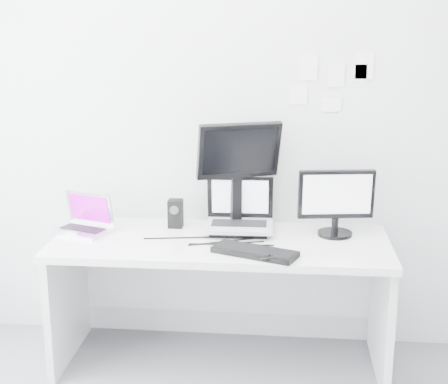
{
  "coord_description": "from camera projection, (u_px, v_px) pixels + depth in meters",
  "views": [
    {
      "loc": [
        0.33,
        -2.0,
        1.84
      ],
      "look_at": [
        0.02,
        1.23,
        1.0
      ],
      "focal_mm": 51.51,
      "sensor_mm": 36.0,
      "label": 1
    }
  ],
  "objects": [
    {
      "name": "dell_laptop",
      "position": [
        239.0,
        206.0,
        3.51
      ],
      "size": [
        0.38,
        0.3,
        0.31
      ],
      "primitive_type": "cube",
      "rotation": [
        0.0,
        0.0,
        0.02
      ],
      "color": "silver",
      "rests_on": "desk"
    },
    {
      "name": "back_wall",
      "position": [
        227.0,
        116.0,
        3.62
      ],
      "size": [
        3.6,
        0.0,
        3.6
      ],
      "primitive_type": "plane",
      "rotation": [
        1.57,
        0.0,
        0.0
      ],
      "color": "silver",
      "rests_on": "ground"
    },
    {
      "name": "wall_note_3",
      "position": [
        331.0,
        104.0,
        3.54
      ],
      "size": [
        0.11,
        0.0,
        0.08
      ],
      "primitive_type": "cube",
      "color": "white",
      "rests_on": "back_wall"
    },
    {
      "name": "wall_note_0",
      "position": [
        309.0,
        67.0,
        3.5
      ],
      "size": [
        0.1,
        0.0,
        0.14
      ],
      "primitive_type": "cube",
      "color": "white",
      "rests_on": "back_wall"
    },
    {
      "name": "samsung_monitor",
      "position": [
        336.0,
        202.0,
        3.46
      ],
      "size": [
        0.43,
        0.25,
        0.38
      ],
      "primitive_type": "cube",
      "rotation": [
        0.0,
        0.0,
        0.15
      ],
      "color": "black",
      "rests_on": "desk"
    },
    {
      "name": "wall_note_1",
      "position": [
        336.0,
        75.0,
        3.5
      ],
      "size": [
        0.09,
        0.0,
        0.13
      ],
      "primitive_type": "cube",
      "color": "white",
      "rests_on": "back_wall"
    },
    {
      "name": "speaker",
      "position": [
        176.0,
        213.0,
        3.64
      ],
      "size": [
        0.1,
        0.1,
        0.16
      ],
      "primitive_type": "cube",
      "rotation": [
        0.0,
        0.0,
        0.27
      ],
      "color": "black",
      "rests_on": "desk"
    },
    {
      "name": "mouse",
      "position": [
        269.0,
        258.0,
        3.12
      ],
      "size": [
        0.1,
        0.07,
        0.03
      ],
      "primitive_type": "ellipsoid",
      "rotation": [
        0.0,
        0.0,
        0.05
      ],
      "color": "black",
      "rests_on": "desk"
    },
    {
      "name": "macbook",
      "position": [
        80.0,
        213.0,
        3.53
      ],
      "size": [
        0.36,
        0.31,
        0.22
      ],
      "primitive_type": "cube",
      "rotation": [
        0.0,
        0.0,
        -0.35
      ],
      "color": "silver",
      "rests_on": "desk"
    },
    {
      "name": "rear_monitor",
      "position": [
        238.0,
        175.0,
        3.54
      ],
      "size": [
        0.49,
        0.33,
        0.63
      ],
      "primitive_type": "cube",
      "rotation": [
        0.0,
        0.0,
        0.39
      ],
      "color": "black",
      "rests_on": "desk"
    },
    {
      "name": "wall_note_5",
      "position": [
        359.0,
        73.0,
        3.48
      ],
      "size": [
        0.08,
        0.0,
        0.09
      ],
      "primitive_type": "cube",
      "color": "white",
      "rests_on": "back_wall"
    },
    {
      "name": "keyboard",
      "position": [
        255.0,
        252.0,
        3.21
      ],
      "size": [
        0.45,
        0.3,
        0.03
      ],
      "primitive_type": "cube",
      "rotation": [
        0.0,
        0.0,
        -0.38
      ],
      "color": "black",
      "rests_on": "desk"
    },
    {
      "name": "wall_note_4",
      "position": [
        298.0,
        95.0,
        3.55
      ],
      "size": [
        0.1,
        0.0,
        0.1
      ],
      "primitive_type": "cube",
      "color": "white",
      "rests_on": "back_wall"
    },
    {
      "name": "wall_note_2",
      "position": [
        365.0,
        66.0,
        3.47
      ],
      "size": [
        0.1,
        0.0,
        0.14
      ],
      "primitive_type": "cube",
      "color": "white",
      "rests_on": "back_wall"
    },
    {
      "name": "desk",
      "position": [
        221.0,
        303.0,
        3.53
      ],
      "size": [
        1.8,
        0.7,
        0.73
      ],
      "primitive_type": "cube",
      "color": "white",
      "rests_on": "ground"
    }
  ]
}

